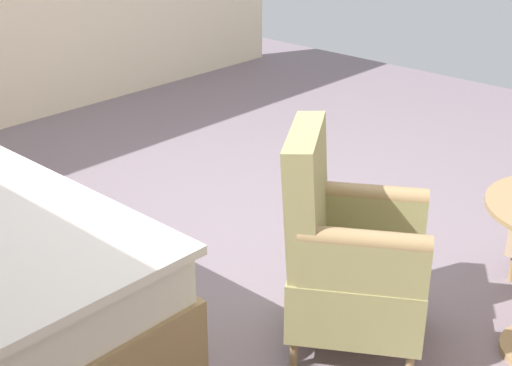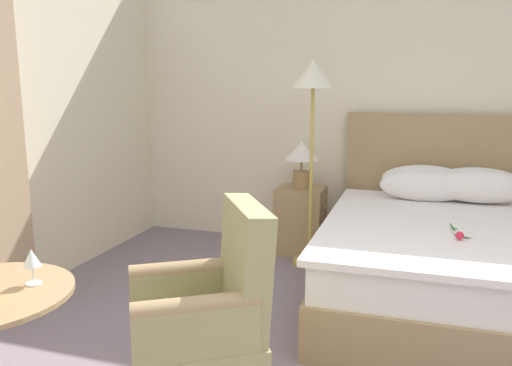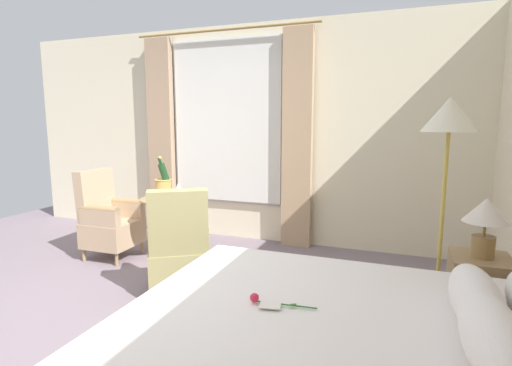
{
  "view_description": "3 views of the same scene",
  "coord_description": "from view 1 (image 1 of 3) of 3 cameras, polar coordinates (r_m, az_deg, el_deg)",
  "views": [
    {
      "loc": [
        -2.37,
        2.49,
        1.94
      ],
      "look_at": [
        -0.74,
        0.71,
        0.84
      ],
      "focal_mm": 50.0,
      "sensor_mm": 36.0,
      "label": 1
    },
    {
      "loc": [
        -0.07,
        -1.57,
        1.47
      ],
      "look_at": [
        -0.79,
        0.72,
        1.01
      ],
      "focal_mm": 35.0,
      "sensor_mm": 36.0,
      "label": 2
    },
    {
      "loc": [
        2.07,
        2.17,
        1.54
      ],
      "look_at": [
        -0.97,
        1.03,
        1.03
      ],
      "focal_mm": 28.0,
      "sensor_mm": 36.0,
      "label": 3
    }
  ],
  "objects": [
    {
      "name": "armchair_by_window",
      "position": [
        3.02,
        7.29,
        -5.84
      ],
      "size": [
        0.76,
        0.74,
        0.98
      ],
      "color": "#9F7F56",
      "rests_on": "ground"
    },
    {
      "name": "ground_plane",
      "position": [
        3.95,
        -0.92,
        -5.02
      ],
      "size": [
        7.62,
        7.62,
        0.0
      ],
      "primitive_type": "plane",
      "color": "gray"
    }
  ]
}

